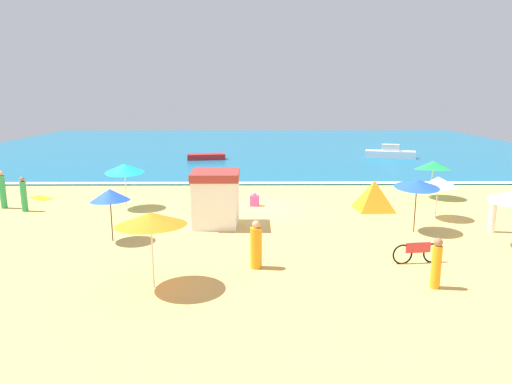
{
  "coord_description": "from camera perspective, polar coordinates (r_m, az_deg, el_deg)",
  "views": [
    {
      "loc": [
        -0.51,
        -23.07,
        5.72
      ],
      "look_at": [
        -0.35,
        0.17,
        0.8
      ],
      "focal_mm": 32.73,
      "sensor_mm": 36.0,
      "label": 1
    }
  ],
  "objects": [
    {
      "name": "beach_towel_2",
      "position": [
        27.66,
        -5.49,
        -0.03
      ],
      "size": [
        1.77,
        1.01,
        0.01
      ],
      "color": "white",
      "rests_on": "ground_plane"
    },
    {
      "name": "beach_umbrella_7",
      "position": [
        20.38,
        19.08,
        0.97
      ],
      "size": [
        2.06,
        2.07,
        2.32
      ],
      "color": "#4C3823",
      "rests_on": "ground_plane"
    },
    {
      "name": "beach_umbrella_8",
      "position": [
        18.97,
        -17.43,
        -0.35
      ],
      "size": [
        2.19,
        2.19,
        2.13
      ],
      "color": "#4C3823",
      "rests_on": "ground_plane"
    },
    {
      "name": "lifeguard_cabana",
      "position": [
        20.52,
        -4.93,
        -0.72
      ],
      "size": [
        2.05,
        2.19,
        2.42
      ],
      "color": "white",
      "rests_on": "ground_plane"
    },
    {
      "name": "ocean_water",
      "position": [
        51.39,
        0.17,
        5.61
      ],
      "size": [
        60.0,
        44.0,
        0.1
      ],
      "primitive_type": "cube",
      "color": "#146B93",
      "rests_on": "ground_plane"
    },
    {
      "name": "small_boat_0",
      "position": [
        43.37,
        16.08,
        4.58
      ],
      "size": [
        4.46,
        2.24,
        1.21
      ],
      "color": "white",
      "rests_on": "ocean_water"
    },
    {
      "name": "beach_tent",
      "position": [
        24.0,
        14.22,
        -0.38
      ],
      "size": [
        2.5,
        2.5,
        1.49
      ],
      "color": "orange",
      "rests_on": "ground_plane"
    },
    {
      "name": "parked_bicycle",
      "position": [
        17.06,
        19.17,
        -6.97
      ],
      "size": [
        1.81,
        0.29,
        0.76
      ],
      "color": "black",
      "rests_on": "ground_plane"
    },
    {
      "name": "beachgoer_4",
      "position": [
        26.82,
        -28.57,
        0.19
      ],
      "size": [
        0.44,
        0.44,
        1.92
      ],
      "color": "green",
      "rests_on": "ground_plane"
    },
    {
      "name": "beachgoer_5",
      "position": [
        25.66,
        -26.53,
        -0.31
      ],
      "size": [
        0.35,
        0.35,
        1.73
      ],
      "color": "green",
      "rests_on": "ground_plane"
    },
    {
      "name": "beachgoer_0",
      "position": [
        15.57,
        0.01,
        -6.64
      ],
      "size": [
        0.52,
        0.52,
        1.63
      ],
      "color": "orange",
      "rests_on": "ground_plane"
    },
    {
      "name": "beach_towel_3",
      "position": [
        26.91,
        -6.65,
        -0.39
      ],
      "size": [
        0.96,
        1.56,
        0.01
      ],
      "color": "orange",
      "rests_on": "ground_plane"
    },
    {
      "name": "beachgoer_2",
      "position": [
        15.01,
        21.19,
        -8.16
      ],
      "size": [
        0.32,
        0.32,
        1.56
      ],
      "color": "orange",
      "rests_on": "ground_plane"
    },
    {
      "name": "beach_umbrella_3",
      "position": [
        24.26,
        -15.78,
        2.82
      ],
      "size": [
        2.25,
        2.27,
        2.37
      ],
      "color": "silver",
      "rests_on": "ground_plane"
    },
    {
      "name": "small_boat_1",
      "position": [
        40.89,
        -6.12,
        4.32
      ],
      "size": [
        3.4,
        1.7,
        0.49
      ],
      "color": "red",
      "rests_on": "ocean_water"
    },
    {
      "name": "beach_towel_1",
      "position": [
        28.62,
        -24.76,
        -0.68
      ],
      "size": [
        1.71,
        1.56,
        0.01
      ],
      "color": "orange",
      "rests_on": "ground_plane"
    },
    {
      "name": "wave_breaker_foam",
      "position": [
        29.91,
        0.58,
        1.12
      ],
      "size": [
        57.0,
        0.7,
        0.01
      ],
      "primitive_type": "cube",
      "color": "white",
      "rests_on": "ocean_water"
    },
    {
      "name": "beachgoer_3",
      "position": [
        21.9,
        26.93,
        -2.47
      ],
      "size": [
        0.31,
        0.31,
        1.59
      ],
      "color": "white",
      "rests_on": "ground_plane"
    },
    {
      "name": "beach_umbrella_1",
      "position": [
        27.52,
        20.82,
        3.06
      ],
      "size": [
        2.31,
        2.34,
        2.19
      ],
      "color": "silver",
      "rests_on": "ground_plane"
    },
    {
      "name": "beachgoer_1",
      "position": [
        24.16,
        -0.18,
        -0.98
      ],
      "size": [
        0.5,
        0.5,
        0.76
      ],
      "color": "#D84CA5",
      "rests_on": "ground_plane"
    },
    {
      "name": "beach_umbrella_5",
      "position": [
        22.99,
        21.37,
        1.16
      ],
      "size": [
        1.96,
        1.94,
        2.04
      ],
      "color": "silver",
      "rests_on": "ground_plane"
    },
    {
      "name": "ground_plane",
      "position": [
        23.77,
        0.84,
        -1.97
      ],
      "size": [
        60.0,
        60.0,
        0.0
      ],
      "primitive_type": "plane",
      "color": "#EDBC60"
    },
    {
      "name": "beach_umbrella_4",
      "position": [
        13.98,
        -12.73,
        -3.23
      ],
      "size": [
        2.8,
        2.8,
        2.36
      ],
      "color": "silver",
      "rests_on": "ground_plane"
    }
  ]
}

